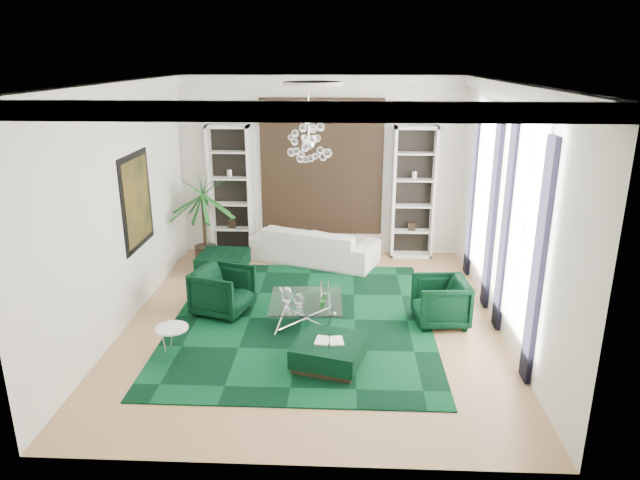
{
  "coord_description": "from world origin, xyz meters",
  "views": [
    {
      "loc": [
        0.51,
        -8.52,
        4.17
      ],
      "look_at": [
        0.1,
        0.5,
        1.24
      ],
      "focal_mm": 32.0,
      "sensor_mm": 36.0,
      "label": 1
    }
  ],
  "objects_px": {
    "armchair_left": "(223,291)",
    "side_table": "(173,342)",
    "armchair_right": "(440,302)",
    "ottoman_side": "(223,263)",
    "coffee_table": "(306,312)",
    "sofa": "(315,244)",
    "palm": "(203,208)",
    "ottoman_front": "(329,353)"
  },
  "relations": [
    {
      "from": "sofa",
      "to": "ottoman_side",
      "type": "bearing_deg",
      "value": 42.26
    },
    {
      "from": "palm",
      "to": "armchair_right",
      "type": "bearing_deg",
      "value": -30.0
    },
    {
      "from": "sofa",
      "to": "palm",
      "type": "height_order",
      "value": "palm"
    },
    {
      "from": "coffee_table",
      "to": "ottoman_front",
      "type": "xyz_separation_m",
      "value": [
        0.42,
        -1.3,
        -0.02
      ]
    },
    {
      "from": "armchair_left",
      "to": "armchair_right",
      "type": "relative_size",
      "value": 1.04
    },
    {
      "from": "side_table",
      "to": "armchair_left",
      "type": "bearing_deg",
      "value": 74.12
    },
    {
      "from": "coffee_table",
      "to": "ottoman_front",
      "type": "height_order",
      "value": "coffee_table"
    },
    {
      "from": "sofa",
      "to": "ottoman_front",
      "type": "bearing_deg",
      "value": 116.28
    },
    {
      "from": "ottoman_front",
      "to": "armchair_right",
      "type": "bearing_deg",
      "value": 38.33
    },
    {
      "from": "ottoman_front",
      "to": "side_table",
      "type": "distance_m",
      "value": 2.27
    },
    {
      "from": "sofa",
      "to": "armchair_left",
      "type": "relative_size",
      "value": 2.98
    },
    {
      "from": "armchair_left",
      "to": "palm",
      "type": "bearing_deg",
      "value": 37.94
    },
    {
      "from": "armchair_left",
      "to": "side_table",
      "type": "height_order",
      "value": "armchair_left"
    },
    {
      "from": "coffee_table",
      "to": "ottoman_side",
      "type": "xyz_separation_m",
      "value": [
        -1.82,
        2.19,
        0.01
      ]
    },
    {
      "from": "armchair_right",
      "to": "ottoman_side",
      "type": "relative_size",
      "value": 0.92
    },
    {
      "from": "armchair_left",
      "to": "ottoman_side",
      "type": "bearing_deg",
      "value": 29.75
    },
    {
      "from": "side_table",
      "to": "armchair_right",
      "type": "bearing_deg",
      "value": 17.3
    },
    {
      "from": "palm",
      "to": "ottoman_side",
      "type": "bearing_deg",
      "value": -45.02
    },
    {
      "from": "ottoman_side",
      "to": "ottoman_front",
      "type": "height_order",
      "value": "ottoman_side"
    },
    {
      "from": "side_table",
      "to": "ottoman_side",
      "type": "bearing_deg",
      "value": 89.5
    },
    {
      "from": "armchair_right",
      "to": "coffee_table",
      "type": "height_order",
      "value": "armchair_right"
    },
    {
      "from": "ottoman_side",
      "to": "coffee_table",
      "type": "bearing_deg",
      "value": -50.31
    },
    {
      "from": "sofa",
      "to": "side_table",
      "type": "xyz_separation_m",
      "value": [
        -1.83,
        -4.08,
        -0.16
      ]
    },
    {
      "from": "coffee_table",
      "to": "palm",
      "type": "bearing_deg",
      "value": 130.67
    },
    {
      "from": "coffee_table",
      "to": "ottoman_front",
      "type": "bearing_deg",
      "value": -72.28
    },
    {
      "from": "sofa",
      "to": "armchair_left",
      "type": "distance_m",
      "value": 2.95
    },
    {
      "from": "coffee_table",
      "to": "palm",
      "type": "height_order",
      "value": "palm"
    },
    {
      "from": "coffee_table",
      "to": "side_table",
      "type": "bearing_deg",
      "value": -147.67
    },
    {
      "from": "ottoman_front",
      "to": "coffee_table",
      "type": "bearing_deg",
      "value": 107.72
    },
    {
      "from": "side_table",
      "to": "coffee_table",
      "type": "bearing_deg",
      "value": 32.33
    },
    {
      "from": "sofa",
      "to": "palm",
      "type": "relative_size",
      "value": 1.07
    },
    {
      "from": "ottoman_side",
      "to": "side_table",
      "type": "distance_m",
      "value": 3.36
    },
    {
      "from": "armchair_left",
      "to": "ottoman_side",
      "type": "height_order",
      "value": "armchair_left"
    },
    {
      "from": "armchair_left",
      "to": "palm",
      "type": "distance_m",
      "value": 2.61
    },
    {
      "from": "armchair_right",
      "to": "coffee_table",
      "type": "bearing_deg",
      "value": -92.1
    },
    {
      "from": "sofa",
      "to": "palm",
      "type": "distance_m",
      "value": 2.42
    },
    {
      "from": "armchair_left",
      "to": "side_table",
      "type": "distance_m",
      "value": 1.56
    },
    {
      "from": "armchair_right",
      "to": "ottoman_side",
      "type": "height_order",
      "value": "armchair_right"
    },
    {
      "from": "coffee_table",
      "to": "ottoman_side",
      "type": "relative_size",
      "value": 1.26
    },
    {
      "from": "ottoman_side",
      "to": "ottoman_front",
      "type": "distance_m",
      "value": 4.15
    },
    {
      "from": "sofa",
      "to": "palm",
      "type": "bearing_deg",
      "value": 27.05
    },
    {
      "from": "sofa",
      "to": "side_table",
      "type": "relative_size",
      "value": 5.58
    }
  ]
}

